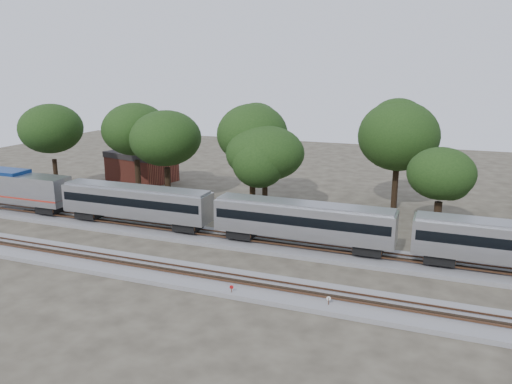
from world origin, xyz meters
TOP-DOWN VIEW (x-y plane):
  - ground at (0.00, 0.00)m, footprint 160.00×160.00m
  - track_far at (0.00, 6.00)m, footprint 160.00×5.00m
  - track_near at (0.00, -4.00)m, footprint 160.00×5.00m
  - train at (3.06, 6.00)m, footprint 93.80×3.24m
  - switch_stand_red at (0.45, -6.05)m, footprint 0.31×0.11m
  - switch_stand_white at (8.21, -5.38)m, footprint 0.34×0.13m
  - switch_lever at (5.76, -5.23)m, footprint 0.58×0.47m
  - brick_building at (-30.13, 27.54)m, footprint 11.39×9.16m
  - tree_0 at (-36.84, 15.72)m, footprint 9.66×9.66m
  - tree_1 at (-25.46, 19.58)m, footprint 9.63×9.63m
  - tree_2 at (-19.69, 18.11)m, footprint 8.83×8.83m
  - tree_3 at (-7.54, 19.02)m, footprint 9.88×9.88m
  - tree_4 at (-4.73, 16.02)m, footprint 8.03×8.03m
  - tree_5 at (9.87, 24.81)m, footprint 9.73×9.73m
  - tree_6 at (15.32, 16.35)m, footprint 6.94×6.94m

SIDE VIEW (x-z plane):
  - ground at x=0.00m, z-range 0.00..0.00m
  - switch_lever at x=5.76m, z-range 0.00..0.30m
  - track_far at x=0.00m, z-range -0.16..0.57m
  - track_near at x=0.00m, z-range -0.16..0.57m
  - switch_stand_red at x=0.45m, z-range 0.14..1.14m
  - switch_stand_white at x=8.21m, z-range 0.15..1.23m
  - brick_building at x=-30.13m, z-range 0.02..4.85m
  - train at x=3.06m, z-range 0.92..5.69m
  - tree_6 at x=15.32m, z-range 1.91..11.69m
  - tree_4 at x=-4.73m, z-range 2.22..13.54m
  - tree_2 at x=-19.69m, z-range 2.45..14.89m
  - tree_1 at x=-25.46m, z-range 2.67..16.26m
  - tree_0 at x=-36.84m, z-range 2.68..16.31m
  - tree_5 at x=9.87m, z-range 2.70..16.42m
  - tree_3 at x=-7.54m, z-range 2.74..16.68m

